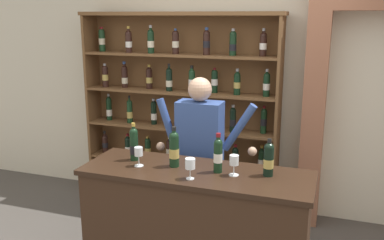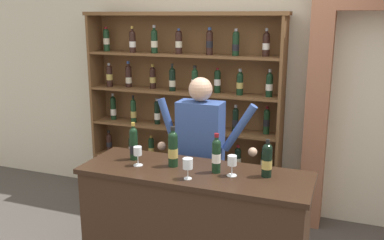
{
  "view_description": "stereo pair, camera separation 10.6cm",
  "coord_description": "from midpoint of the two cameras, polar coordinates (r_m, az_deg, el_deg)",
  "views": [
    {
      "loc": [
        1.06,
        -2.92,
        2.17
      ],
      "look_at": [
        -0.07,
        0.37,
        1.3
      ],
      "focal_mm": 39.4,
      "sensor_mm": 36.0,
      "label": 1
    },
    {
      "loc": [
        1.16,
        -2.88,
        2.17
      ],
      "look_at": [
        -0.07,
        0.37,
        1.3
      ],
      "focal_mm": 39.4,
      "sensor_mm": 36.0,
      "label": 2
    }
  ],
  "objects": [
    {
      "name": "wine_shelf",
      "position": [
        4.75,
        -0.52,
        1.77
      ],
      "size": [
        2.27,
        0.33,
        2.21
      ],
      "color": "brown",
      "rests_on": "ground"
    },
    {
      "name": "tasting_counter",
      "position": [
        3.5,
        1.2,
        -14.52
      ],
      "size": [
        1.8,
        0.62,
        1.0
      ],
      "color": "#382316",
      "rests_on": "ground"
    },
    {
      "name": "tasting_bottle_brunello",
      "position": [
        3.22,
        4.27,
        -4.68
      ],
      "size": [
        0.07,
        0.07,
        0.31
      ],
      "color": "black",
      "rests_on": "tasting_counter"
    },
    {
      "name": "tasting_bottle_chianti",
      "position": [
        3.52,
        -7.04,
        -3.15
      ],
      "size": [
        0.07,
        0.07,
        0.32
      ],
      "color": "black",
      "rests_on": "tasting_counter"
    },
    {
      "name": "shopkeeper",
      "position": [
        3.83,
        1.95,
        -3.52
      ],
      "size": [
        0.95,
        0.22,
        1.64
      ],
      "color": "#2D3347",
      "rests_on": "ground"
    },
    {
      "name": "wine_glass_left",
      "position": [
        3.17,
        6.41,
        -5.69
      ],
      "size": [
        0.08,
        0.08,
        0.16
      ],
      "color": "silver",
      "rests_on": "tasting_counter"
    },
    {
      "name": "wine_glass_spare",
      "position": [
        3.09,
        0.41,
        -6.01
      ],
      "size": [
        0.08,
        0.08,
        0.16
      ],
      "color": "silver",
      "rests_on": "tasting_counter"
    },
    {
      "name": "wine_glass_center",
      "position": [
        3.38,
        -6.47,
        -4.35
      ],
      "size": [
        0.07,
        0.07,
        0.16
      ],
      "color": "silver",
      "rests_on": "tasting_counter"
    },
    {
      "name": "tasting_bottle_rosso",
      "position": [
        3.34,
        -1.68,
        -3.85
      ],
      "size": [
        0.08,
        0.08,
        0.33
      ],
      "color": "black",
      "rests_on": "tasting_counter"
    },
    {
      "name": "back_wall",
      "position": [
        4.75,
        7.16,
        6.84
      ],
      "size": [
        12.0,
        0.19,
        3.17
      ],
      "color": "beige",
      "rests_on": "ground"
    },
    {
      "name": "tasting_bottle_bianco",
      "position": [
        3.19,
        11.06,
        -5.3
      ],
      "size": [
        0.08,
        0.08,
        0.29
      ],
      "color": "black",
      "rests_on": "tasting_counter"
    }
  ]
}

